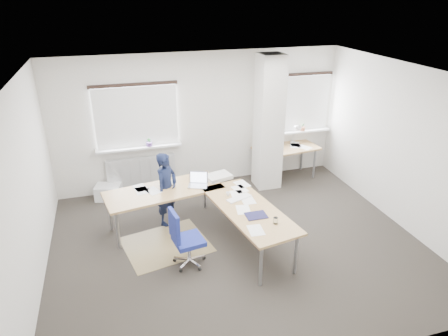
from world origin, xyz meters
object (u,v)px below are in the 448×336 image
object	(u,v)px
desk_main	(207,200)
task_chair	(187,250)
person	(167,189)
desk_side	(286,149)

from	to	relation	value
desk_main	task_chair	distance (m)	0.96
desk_main	person	distance (m)	0.84
task_chair	person	xyz separation A→B (m)	(-0.08, 1.30, 0.40)
desk_side	task_chair	size ratio (longest dim) A/B	1.51
desk_main	person	size ratio (longest dim) A/B	2.08
desk_side	person	bearing A→B (deg)	-164.60
desk_main	task_chair	xyz separation A→B (m)	(-0.51, -0.70, -0.42)
desk_side	desk_main	bearing A→B (deg)	-148.63
desk_side	task_chair	world-z (taller)	desk_side
desk_side	task_chair	xyz separation A→B (m)	(-2.73, -2.44, -0.41)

